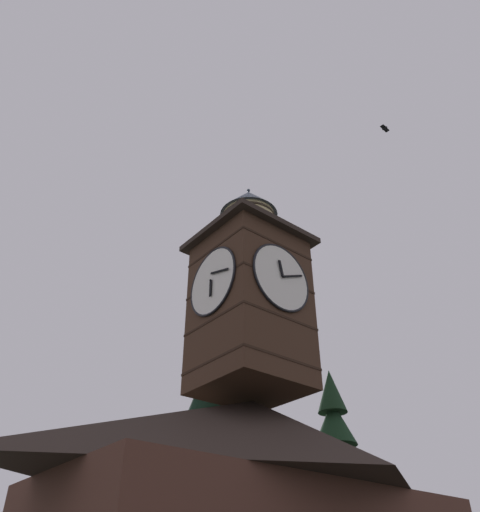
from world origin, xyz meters
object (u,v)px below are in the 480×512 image
Objects in this scene: pine_tree_behind at (215,431)px; flying_bird_high at (385,128)px; clock_tower at (250,293)px; moon at (132,470)px.

flying_bird_high is (-2.82, 9.92, 13.37)m from pine_tree_behind.
flying_bird_high is at bearing 131.14° from clock_tower.
clock_tower is 6.76m from pine_tree_behind.
clock_tower is at bearing 69.17° from pine_tree_behind.
flying_bird_high is at bearing 74.25° from moon.
moon is at bearing -105.75° from flying_bird_high.
flying_bird_high reaches higher than moon.
pine_tree_behind reaches higher than moon.
clock_tower reaches higher than moon.
moon is at bearing -112.79° from clock_tower.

